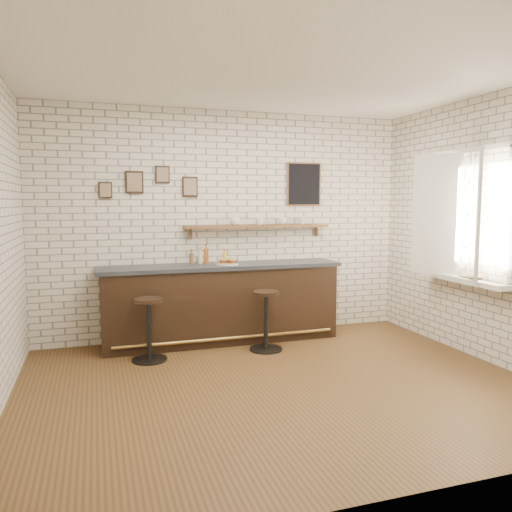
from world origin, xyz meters
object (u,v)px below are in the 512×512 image
Objects in this scene: shelf_cup_c at (283,221)px; book_upper at (468,276)px; shelf_cup_a at (235,221)px; ciabatta_sandwich at (228,261)px; bar_counter at (222,303)px; bar_stool_right at (266,319)px; shelf_cup_d at (302,220)px; shelf_cup_b at (259,221)px; bitters_bottle_amber at (206,256)px; book_lower at (467,277)px; sandwich_plate at (227,264)px; bitters_bottle_white at (200,257)px; bitters_bottle_brown at (191,258)px; condiment_bottle_yellow at (225,257)px; bar_stool_left at (149,327)px.

book_upper is at bearing -146.81° from shelf_cup_c.
ciabatta_sandwich is at bearing -152.30° from shelf_cup_a.
bar_stool_right is at bearing -52.56° from bar_counter.
shelf_cup_d is at bearing -30.75° from shelf_cup_a.
shelf_cup_c is at bearing -61.57° from shelf_cup_b.
bar_counter is 0.65m from bitters_bottle_amber.
shelf_cup_d is at bearing 43.50° from bar_stool_right.
ciabatta_sandwich is 0.89m from bar_stool_right.
bitters_bottle_amber is at bearing 155.43° from shelf_cup_a.
ciabatta_sandwich reaches higher than bar_stool_right.
shelf_cup_d reaches higher than bitters_bottle_amber.
book_lower is (1.96, -1.72, -0.61)m from shelf_cup_b.
sandwich_plate is 2.87m from book_lower.
shelf_cup_d is at bearing -61.57° from shelf_cup_b.
book_lower is at bearing -30.31° from ciabatta_sandwich.
bitters_bottle_white is 1.71× the size of shelf_cup_a.
shelf_cup_c is (1.27, 0.04, 0.46)m from bitters_bottle_brown.
shelf_cup_d reaches higher than shelf_cup_a.
bar_counter is 26.02× the size of shelf_cup_c.
bar_counter is 11.07× the size of sandwich_plate.
bitters_bottle_white is (-0.30, 0.23, 0.08)m from sandwich_plate.
ciabatta_sandwich is 1.11× the size of book_upper.
bar_stool_right is (0.58, -0.70, -0.72)m from bitters_bottle_amber.
shelf_cup_b reaches higher than book_lower.
bitters_bottle_amber reaches higher than sandwich_plate.
bar_counter is at bearing -23.67° from bitters_bottle_brown.
condiment_bottle_yellow is 1.61× the size of shelf_cup_b.
bar_stool_right is 6.91× the size of shelf_cup_b.
bar_counter is at bearing -43.73° from bitters_bottle_amber.
bitters_bottle_white is 1.19m from bar_stool_right.
book_upper is (2.12, -0.98, 0.57)m from bar_stool_right.
bar_counter is at bearing 137.56° from shelf_cup_b.
shelf_cup_d reaches higher than bar_counter.
bitters_bottle_white is at bearing 42.57° from bar_stool_left.
bitters_bottle_brown is 0.92× the size of book_upper.
shelf_cup_c reaches higher than book_lower.
book_upper is (2.78, -1.68, -0.13)m from bitters_bottle_white.
shelf_cup_c is at bearing -30.75° from shelf_cup_a.
bar_counter is 12.41× the size of bitters_bottle_amber.
bitters_bottle_amber is 1.46× the size of condiment_bottle_yellow.
bitters_bottle_amber is at bearing 135.81° from ciabatta_sandwich.
bitters_bottle_white is at bearing -172.08° from book_upper.
condiment_bottle_yellow is (0.44, 0.00, -0.00)m from bitters_bottle_brown.
shelf_cup_a is 1.08× the size of shelf_cup_d.
sandwich_plate is at bearing -176.29° from shelf_cup_d.
bitters_bottle_amber is 0.35× the size of bar_stool_left.
shelf_cup_b is 0.33m from shelf_cup_c.
bar_stool_left is at bearing -132.55° from bitters_bottle_brown.
shelf_cup_c reaches higher than condiment_bottle_yellow.
ciabatta_sandwich is 0.58m from shelf_cup_a.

